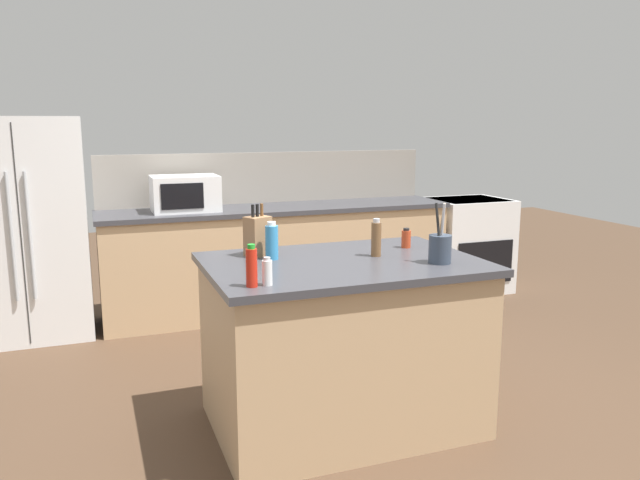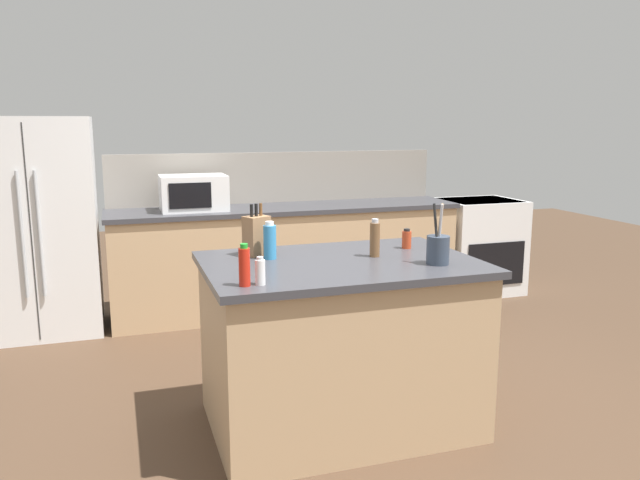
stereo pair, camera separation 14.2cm
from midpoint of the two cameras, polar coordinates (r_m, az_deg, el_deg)
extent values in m
plane|color=#473323|center=(3.68, 2.93, -16.34)|extent=(14.00, 14.00, 0.00)
cube|color=tan|center=(5.59, -2.28, -1.88)|extent=(3.05, 0.62, 0.90)
cube|color=#38383D|center=(5.51, -2.32, 2.89)|extent=(3.09, 0.66, 0.04)
cube|color=gray|center=(5.78, -3.20, 5.75)|extent=(3.05, 0.03, 0.46)
cube|color=tan|center=(3.50, 3.00, -9.76)|extent=(1.40, 0.94, 0.90)
cube|color=#38383D|center=(3.36, 3.08, -2.24)|extent=(1.46, 1.00, 0.04)
cube|color=white|center=(5.39, -23.81, 1.12)|extent=(0.91, 0.72, 1.71)
cube|color=#2D2D2D|center=(5.03, -24.18, 0.47)|extent=(0.01, 0.00, 1.63)
cylinder|color=#ADB2B7|center=(5.02, -24.88, 0.39)|extent=(0.02, 0.02, 0.94)
cylinder|color=#ADB2B7|center=(5.01, -23.52, 0.48)|extent=(0.02, 0.02, 0.94)
cube|color=white|center=(6.40, 14.86, -0.53)|extent=(0.76, 0.64, 0.92)
cube|color=black|center=(6.16, 16.44, -2.13)|extent=(0.61, 0.01, 0.41)
cube|color=black|center=(6.33, 15.05, 3.47)|extent=(0.68, 0.58, 0.02)
cube|color=white|center=(5.33, -10.74, 4.26)|extent=(0.54, 0.38, 0.30)
cube|color=black|center=(5.13, -11.00, 4.00)|extent=(0.34, 0.01, 0.21)
cube|color=#936B47|center=(3.48, -4.65, 0.39)|extent=(0.16, 0.15, 0.22)
cylinder|color=black|center=(3.44, -5.10, 2.69)|extent=(0.02, 0.02, 0.07)
cylinder|color=black|center=(3.46, -4.69, 2.75)|extent=(0.02, 0.02, 0.07)
cylinder|color=brown|center=(3.48, -4.28, 2.80)|extent=(0.02, 0.02, 0.07)
cylinder|color=#333D4C|center=(3.33, 11.93, -0.91)|extent=(0.12, 0.12, 0.15)
cylinder|color=olive|center=(3.32, 12.17, 1.76)|extent=(0.01, 0.05, 0.18)
cylinder|color=black|center=(3.30, 11.73, 1.72)|extent=(0.01, 0.05, 0.18)
cylinder|color=#B2B2B7|center=(3.29, 12.20, 1.68)|extent=(0.01, 0.03, 0.18)
cylinder|color=#B73D1E|center=(3.71, 9.01, 0.02)|extent=(0.06, 0.06, 0.10)
cylinder|color=black|center=(3.70, 9.04, 0.91)|extent=(0.04, 0.04, 0.02)
cylinder|color=#3384BC|center=(3.39, -3.42, -0.21)|extent=(0.07, 0.07, 0.18)
cylinder|color=white|center=(3.37, -3.43, 1.52)|extent=(0.05, 0.05, 0.02)
cylinder|color=silver|center=(2.86, -4.07, -2.98)|extent=(0.05, 0.05, 0.12)
cylinder|color=#B2B2B7|center=(2.84, -4.09, -1.69)|extent=(0.03, 0.03, 0.02)
cylinder|color=red|center=(2.84, -5.50, -2.50)|extent=(0.05, 0.05, 0.18)
cylinder|color=green|center=(2.81, -5.54, -0.55)|extent=(0.03, 0.03, 0.02)
cylinder|color=brown|center=(3.46, 6.21, 0.01)|extent=(0.06, 0.06, 0.19)
cylinder|color=#B2B2B7|center=(3.44, 6.24, 1.74)|extent=(0.04, 0.04, 0.02)
camera|label=1|loc=(0.07, -88.89, 0.21)|focal=35.00mm
camera|label=2|loc=(0.07, 91.11, -0.21)|focal=35.00mm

